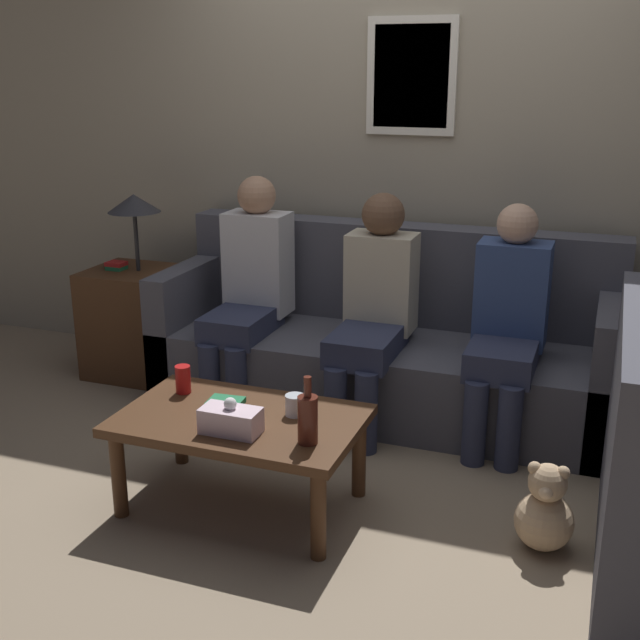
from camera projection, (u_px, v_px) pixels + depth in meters
The scene contains 14 objects.
ground_plane at pixel (355, 442), 3.92m from camera, with size 16.00×16.00×0.00m, color gray.
wall_back at pixel (411, 153), 4.36m from camera, with size 9.00×0.08×2.60m.
couch_main at pixel (385, 347), 4.27m from camera, with size 2.38×0.82×0.94m.
coffee_table at pixel (240, 429), 3.25m from camera, with size 0.98×0.61×0.40m.
side_table_with_lamp at pixel (133, 315), 4.70m from camera, with size 0.48×0.48×1.07m.
wine_bottle at pixel (308, 418), 2.98m from camera, with size 0.08×0.08×0.27m.
drinking_glass at pixel (295, 405), 3.23m from camera, with size 0.08×0.08×0.09m.
book_stack at pixel (225, 403), 3.33m from camera, with size 0.15×0.13×0.02m.
soda_can at pixel (183, 379), 3.45m from camera, with size 0.07×0.07×0.12m.
tissue_box at pixel (231, 420), 3.08m from camera, with size 0.23×0.12×0.15m.
person_left at pixel (250, 285), 4.28m from camera, with size 0.34×0.63×1.20m.
person_middle at pixel (374, 305), 3.99m from camera, with size 0.34×0.66×1.16m.
person_right at pixel (508, 320), 3.78m from camera, with size 0.34×0.59×1.14m.
teddy_bear at pixel (545, 512), 3.01m from camera, with size 0.22×0.22×0.35m.
Camera 1 is at (1.07, -3.39, 1.76)m, focal length 45.00 mm.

